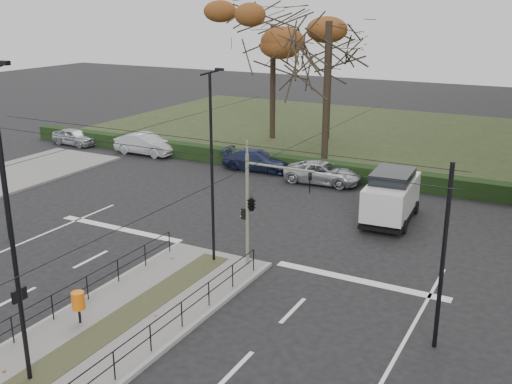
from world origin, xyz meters
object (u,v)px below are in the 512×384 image
streetlamp_median_far (212,167)px  white_van (391,195)px  parked_car_third (257,160)px  parked_car_fourth (323,173)px  bare_tree_center (330,43)px  parked_car_second (146,144)px  parked_car_first (74,137)px  rust_tree (273,24)px  info_panel (20,302)px  traffic_light (253,202)px  litter_bin (78,301)px  streetlamp_median_near (11,230)px  bare_tree_near (329,32)px

streetlamp_median_far → white_van: size_ratio=1.60×
parked_car_third → white_van: bearing=-121.1°
parked_car_fourth → bare_tree_center: (-4.32, 11.45, 6.90)m
streetlamp_median_far → parked_car_second: (-14.39, 13.80, -3.39)m
parked_car_fourth → bare_tree_center: bearing=16.6°
parked_car_first → rust_tree: bearing=-50.7°
parked_car_second → rust_tree: (5.66, 8.96, 8.11)m
parked_car_fourth → info_panel: bearing=172.9°
traffic_light → white_van: size_ratio=0.94×
parked_car_third → info_panel: bearing=-174.4°
litter_bin → parked_car_third: (-4.14, 20.34, -0.27)m
parked_car_fourth → white_van: 7.08m
streetlamp_median_near → rust_tree: bearing=104.8°
white_van → litter_bin: bearing=-112.4°
traffic_light → bare_tree_near: size_ratio=0.38×
parked_car_second → streetlamp_median_near: bearing=-148.8°
info_panel → parked_car_fourth: info_panel is taller
traffic_light → streetlamp_median_far: size_ratio=0.59×
litter_bin → bare_tree_center: bare_tree_center is taller
parked_car_second → traffic_light: bearing=-130.1°
streetlamp_median_near → parked_car_second: streetlamp_median_near is taller
info_panel → parked_car_third: (-3.74, 22.26, -1.04)m
litter_bin → parked_car_first: size_ratio=0.30×
streetlamp_median_far → bare_tree_near: bare_tree_near is taller
parked_car_first → white_van: 26.57m
parked_car_fourth → parked_car_second: bearing=82.9°
streetlamp_median_near → parked_car_fourth: 22.92m
parked_car_third → white_van: (10.32, -5.29, 0.65)m
traffic_light → streetlamp_median_near: 10.20m
rust_tree → parked_car_second: bearing=-122.3°
streetlamp_median_far → white_van: (4.97, 8.56, -2.83)m
parked_car_first → rust_tree: rust_tree is taller
streetlamp_median_far → rust_tree: bearing=111.0°
info_panel → streetlamp_median_far: size_ratio=0.25×
bare_tree_center → streetlamp_median_far: bearing=-79.0°
traffic_light → bare_tree_near: bearing=102.4°
parked_car_fourth → bare_tree_near: size_ratio=0.38×
parked_car_first → bare_tree_center: size_ratio=0.35×
white_van → bare_tree_center: (-9.75, 15.95, 6.22)m
litter_bin → parked_car_first: 28.30m
info_panel → rust_tree: rust_tree is taller
traffic_light → parked_car_first: (-22.77, 13.29, -2.19)m
rust_tree → bare_tree_center: rust_tree is taller
litter_bin → white_van: white_van is taller
bare_tree_near → parked_car_fourth: bearing=-69.3°
litter_bin → streetlamp_median_near: size_ratio=0.13×
streetlamp_median_near → parked_car_third: 24.25m
traffic_light → parked_car_first: bearing=149.7°
traffic_light → bare_tree_center: bare_tree_center is taller
parked_car_third → bare_tree_near: bare_tree_near is taller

